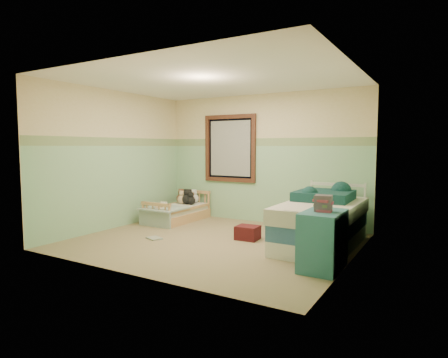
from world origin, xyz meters
The scene contains 33 objects.
floor centered at (0.00, 0.00, -0.01)m, with size 4.20×3.60×0.02m, color #867559.
ceiling centered at (0.00, 0.00, 2.51)m, with size 4.20×3.60×0.02m, color white.
wall_back centered at (0.00, 1.80, 1.25)m, with size 4.20×0.04×2.50m, color beige.
wall_front centered at (0.00, -1.80, 1.25)m, with size 4.20×0.04×2.50m, color beige.
wall_left centered at (-2.10, 0.00, 1.25)m, with size 0.04×3.60×2.50m, color beige.
wall_right centered at (2.10, 0.00, 1.25)m, with size 0.04×3.60×2.50m, color beige.
wainscot_mint centered at (0.00, 1.79, 0.75)m, with size 4.20×0.01×1.50m, color #93BF93.
border_strip centered at (0.00, 1.79, 1.57)m, with size 4.20×0.01×0.15m, color #417542.
window_frame centered at (-0.70, 1.76, 1.45)m, with size 1.16×0.06×1.36m, color #3A1C12.
window_blinds centered at (-0.70, 1.77, 1.45)m, with size 0.92×0.01×1.12m, color #B1B1AC.
toddler_bed_frame centered at (-1.50, 1.05, 0.09)m, with size 0.69×1.38×0.18m, color tan.
toddler_mattress centered at (-1.50, 1.05, 0.24)m, with size 0.63×1.32×0.12m, color white.
patchwork_quilt centered at (-1.50, 0.62, 0.31)m, with size 0.75×0.69×0.03m, color #5784B7.
plush_bed_brown centered at (-1.65, 1.55, 0.39)m, with size 0.18×0.18×0.18m, color brown.
plush_bed_white centered at (-1.45, 1.55, 0.40)m, with size 0.20×0.20×0.20m, color silver.
plush_bed_tan centered at (-1.60, 1.33, 0.39)m, with size 0.19×0.19×0.19m, color #D1AF86.
plush_bed_dark centered at (-1.37, 1.33, 0.38)m, with size 0.17×0.17×0.17m, color black.
plush_floor_cream centered at (-1.77, 0.95, 0.13)m, with size 0.26×0.26×0.26m, color beige.
plush_floor_tan centered at (-1.57, 0.56, 0.13)m, with size 0.26×0.26×0.26m, color #D1AF86.
twin_bed_frame centered at (1.55, 0.57, 0.11)m, with size 0.96×1.91×0.22m, color silver.
twin_boxspring centered at (1.55, 0.57, 0.33)m, with size 0.96×1.91×0.22m, color #274E79.
twin_mattress centered at (1.55, 0.57, 0.55)m, with size 0.99×1.95×0.22m, color beige.
teal_blanket centered at (1.50, 0.87, 0.73)m, with size 0.81×0.86×0.14m, color black.
dresser centered at (1.87, -0.46, 0.36)m, with size 0.44×0.71×0.71m, color #30757B.
book_stack centered at (1.87, -0.47, 0.81)m, with size 0.20×0.15×0.20m, color brown.
red_pillow centered at (0.41, 0.39, 0.11)m, with size 0.35×0.31×0.22m, color maroon.
floor_book centered at (-0.90, -0.35, 0.01)m, with size 0.24×0.18×0.02m, color gold.
extra_plush_0 centered at (-1.45, 1.47, 0.38)m, with size 0.16×0.16×0.16m, color brown.
extra_plush_1 centered at (-1.57, 1.51, 0.39)m, with size 0.18×0.18×0.18m, color black.
extra_plush_2 centered at (-1.48, 1.35, 0.40)m, with size 0.21×0.21×0.21m, color black.
extra_plush_3 centered at (-1.66, 1.38, 0.40)m, with size 0.21×0.21×0.21m, color brown.
extra_plush_4 centered at (-1.45, 1.37, 0.40)m, with size 0.21×0.21×0.21m, color black.
extra_plush_5 centered at (-1.59, 1.59, 0.39)m, with size 0.19×0.19×0.19m, color silver.
Camera 1 is at (3.13, -4.95, 1.49)m, focal length 30.38 mm.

